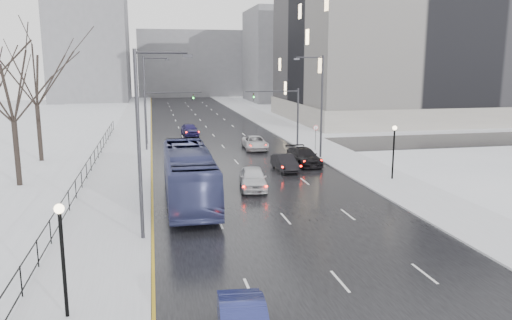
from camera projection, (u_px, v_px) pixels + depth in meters
road at (212, 133)px, 66.67m from camera, size 16.00×150.00×0.04m
cross_road at (224, 148)px, 55.14m from camera, size 130.00×10.00×0.04m
sidewalk_left at (131, 135)px, 64.56m from camera, size 5.00×150.00×0.16m
sidewalk_right at (287, 131)px, 68.76m from camera, size 5.00×150.00×0.16m
park_strip at (53, 138)px, 62.66m from camera, size 14.00×150.00×0.12m
tree_park_d at (20, 187)px, 38.13m from camera, size 8.75×8.75×12.50m
tree_park_e at (42, 162)px, 47.66m from camera, size 9.45×9.45×13.50m
iron_fence at (78, 184)px, 35.07m from camera, size 0.06×70.00×1.30m
streetlight_r_mid at (319, 102)px, 48.01m from camera, size 2.95×0.25×10.00m
streetlight_l_near at (143, 136)px, 25.53m from camera, size 2.95×0.25×10.00m
streetlight_l_far at (147, 96)px, 56.27m from camera, size 2.95×0.25×10.00m
lamppost_l at (62, 244)px, 17.79m from camera, size 0.36×0.36×4.28m
lamppost_r_mid at (394, 144)px, 39.48m from camera, size 0.36×0.36×4.28m
mast_signal_right at (289, 110)px, 55.82m from camera, size 6.10×0.33×6.50m
mast_signal_left at (156, 113)px, 52.89m from camera, size 6.10×0.33×6.50m
no_uturn_sign at (316, 130)px, 52.70m from camera, size 0.60×0.06×2.70m
civic_building at (411, 51)px, 83.05m from camera, size 41.00×31.00×24.80m
bldg_far_right at (298, 56)px, 123.00m from camera, size 24.00×20.00×22.00m
bldg_far_left at (90, 43)px, 122.04m from camera, size 18.00×22.00×28.00m
bldg_far_center at (192, 64)px, 142.61m from camera, size 30.00×18.00×18.00m
bus at (189, 175)px, 33.67m from camera, size 3.13×13.09×3.64m
sedan_center_near at (253, 178)px, 37.13m from camera, size 2.57×5.04×1.64m
sedan_right_near at (285, 163)px, 43.47m from camera, size 1.64×4.35×1.42m
sedan_right_cross at (255, 143)px, 54.15m from camera, size 2.59×5.29×1.44m
sedan_right_far at (304, 156)px, 45.97m from camera, size 2.54×5.44×1.54m
sedan_center_far at (190, 129)px, 64.41m from camera, size 2.27×4.76×1.57m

